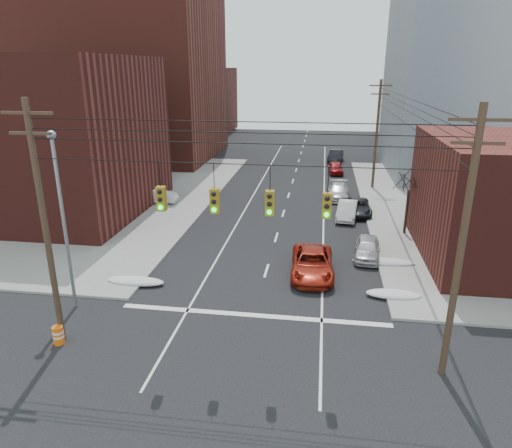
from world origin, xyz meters
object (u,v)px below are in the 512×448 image
(parked_car_d, at_px, (338,191))
(lot_car_b, at_px, (140,194))
(parked_car_a, at_px, (367,248))
(lot_car_d, at_px, (111,191))
(parked_car_c, at_px, (358,207))
(lot_car_c, at_px, (38,213))
(parked_car_b, at_px, (347,210))
(parked_car_e, at_px, (336,168))
(lot_car_a, at_px, (155,195))
(red_pickup, at_px, (312,263))
(construction_barrel, at_px, (58,335))
(parked_car_f, at_px, (336,156))

(parked_car_d, relative_size, lot_car_b, 0.88)
(parked_car_a, height_order, lot_car_d, lot_car_d)
(parked_car_c, distance_m, parked_car_d, 5.05)
(parked_car_a, distance_m, lot_car_c, 26.20)
(parked_car_b, bearing_deg, parked_car_e, 98.96)
(parked_car_c, relative_size, parked_car_d, 0.97)
(lot_car_c, bearing_deg, lot_car_a, -34.07)
(lot_car_c, xyz_separation_m, lot_car_d, (2.65, 7.60, -0.04))
(parked_car_b, bearing_deg, parked_car_a, -76.46)
(lot_car_b, relative_size, lot_car_d, 1.35)
(lot_car_a, bearing_deg, lot_car_d, 76.70)
(red_pickup, distance_m, parked_car_a, 4.77)
(red_pickup, distance_m, lot_car_b, 21.15)
(parked_car_a, xyz_separation_m, lot_car_b, (-19.93, 10.22, 0.22))
(parked_car_e, bearing_deg, lot_car_d, -149.61)
(red_pickup, relative_size, lot_car_d, 1.36)
(parked_car_c, height_order, parked_car_d, parked_car_d)
(parked_car_c, height_order, parked_car_e, parked_car_e)
(red_pickup, distance_m, construction_barrel, 14.56)
(parked_car_a, bearing_deg, lot_car_d, 160.69)
(construction_barrel, bearing_deg, parked_car_d, 63.62)
(parked_car_a, bearing_deg, red_pickup, -132.07)
(parked_car_c, bearing_deg, lot_car_c, -167.58)
(red_pickup, distance_m, parked_car_d, 17.85)
(lot_car_b, bearing_deg, parked_car_e, -68.18)
(parked_car_f, relative_size, lot_car_c, 0.95)
(parked_car_b, height_order, parked_car_e, parked_car_b)
(parked_car_e, relative_size, lot_car_d, 1.01)
(lot_car_a, xyz_separation_m, lot_car_d, (-4.78, 0.97, -0.01))
(parked_car_c, xyz_separation_m, lot_car_c, (-25.96, -6.25, 0.23))
(parked_car_c, relative_size, construction_barrel, 5.24)
(parked_car_d, bearing_deg, lot_car_d, -167.79)
(parked_car_a, height_order, parked_car_b, parked_car_b)
(parked_car_a, xyz_separation_m, lot_car_c, (-25.96, 3.52, 0.19))
(parked_car_e, distance_m, lot_car_d, 26.12)
(parked_car_e, relative_size, parked_car_f, 0.85)
(parked_car_f, xyz_separation_m, lot_car_b, (-18.44, -22.73, 0.12))
(parked_car_b, relative_size, lot_car_c, 0.88)
(parked_car_f, bearing_deg, lot_car_a, -118.83)
(parked_car_e, xyz_separation_m, lot_car_b, (-18.33, -15.42, 0.21))
(parked_car_d, relative_size, lot_car_c, 0.96)
(parked_car_e, bearing_deg, lot_car_a, -140.93)
(parked_car_c, bearing_deg, lot_car_b, 177.59)
(parked_car_e, height_order, lot_car_b, lot_car_b)
(lot_car_a, xyz_separation_m, lot_car_c, (-7.43, -6.64, 0.03))
(lot_car_d, distance_m, construction_barrel, 24.89)
(red_pickup, height_order, construction_barrel, red_pickup)
(parked_car_a, xyz_separation_m, lot_car_d, (-23.31, 11.12, 0.15))
(parked_car_e, bearing_deg, lot_car_c, -141.14)
(parked_car_f, height_order, lot_car_b, lot_car_b)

